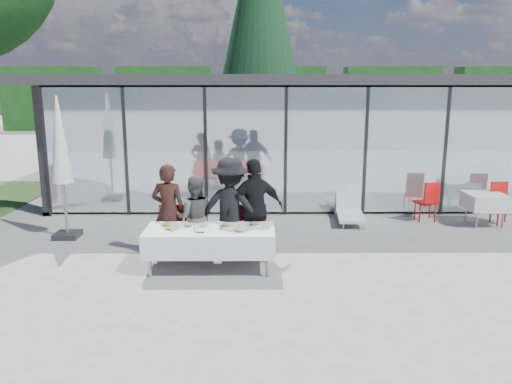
# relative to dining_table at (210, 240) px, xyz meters

# --- Properties ---
(ground) EXTENTS (90.00, 90.00, 0.00)m
(ground) POSITION_rel_dining_table_xyz_m (0.52, -0.35, -0.54)
(ground) COLOR gray
(ground) RESTS_ON ground
(pavilion) EXTENTS (14.80, 8.80, 3.44)m
(pavilion) POSITION_rel_dining_table_xyz_m (2.52, 7.82, 1.61)
(pavilion) COLOR gray
(pavilion) RESTS_ON ground
(treeline) EXTENTS (62.50, 2.00, 4.40)m
(treeline) POSITION_rel_dining_table_xyz_m (-1.48, 27.65, 1.66)
(treeline) COLOR #103412
(treeline) RESTS_ON ground
(dining_table) EXTENTS (2.26, 0.96, 0.75)m
(dining_table) POSITION_rel_dining_table_xyz_m (0.00, 0.00, 0.00)
(dining_table) COLOR silver
(dining_table) RESTS_ON ground
(diner_a) EXTENTS (0.78, 0.78, 1.80)m
(diner_a) POSITION_rel_dining_table_xyz_m (-0.82, 0.63, 0.36)
(diner_a) COLOR black
(diner_a) RESTS_ON ground
(diner_chair_a) EXTENTS (0.44, 0.44, 0.97)m
(diner_chair_a) POSITION_rel_dining_table_xyz_m (-0.82, 0.75, -0.00)
(diner_chair_a) COLOR #BE0D0C
(diner_chair_a) RESTS_ON ground
(diner_b) EXTENTS (0.78, 0.78, 1.57)m
(diner_b) POSITION_rel_dining_table_xyz_m (-0.34, 0.63, 0.25)
(diner_b) COLOR #535353
(diner_b) RESTS_ON ground
(diner_chair_b) EXTENTS (0.44, 0.44, 0.97)m
(diner_chair_b) POSITION_rel_dining_table_xyz_m (-0.34, 0.75, -0.00)
(diner_chair_b) COLOR #BE0D0C
(diner_chair_b) RESTS_ON ground
(diner_c) EXTENTS (1.46, 1.46, 1.91)m
(diner_c) POSITION_rel_dining_table_xyz_m (0.34, 0.63, 0.42)
(diner_c) COLOR black
(diner_c) RESTS_ON ground
(diner_chair_c) EXTENTS (0.44, 0.44, 0.97)m
(diner_chair_c) POSITION_rel_dining_table_xyz_m (0.34, 0.75, -0.00)
(diner_chair_c) COLOR #BE0D0C
(diner_chair_c) RESTS_ON ground
(diner_d) EXTENTS (1.42, 1.42, 1.89)m
(diner_d) POSITION_rel_dining_table_xyz_m (0.79, 0.63, 0.41)
(diner_d) COLOR black
(diner_d) RESTS_ON ground
(diner_chair_d) EXTENTS (0.44, 0.44, 0.97)m
(diner_chair_d) POSITION_rel_dining_table_xyz_m (0.79, 0.75, -0.00)
(diner_chair_d) COLOR #BE0D0C
(diner_chair_d) RESTS_ON ground
(plate_a) EXTENTS (0.25, 0.25, 0.07)m
(plate_a) POSITION_rel_dining_table_xyz_m (-0.77, 0.14, 0.24)
(plate_a) COLOR white
(plate_a) RESTS_ON dining_table
(plate_b) EXTENTS (0.25, 0.25, 0.07)m
(plate_b) POSITION_rel_dining_table_xyz_m (-0.40, 0.10, 0.24)
(plate_b) COLOR white
(plate_b) RESTS_ON dining_table
(plate_c) EXTENTS (0.25, 0.25, 0.07)m
(plate_c) POSITION_rel_dining_table_xyz_m (0.27, 0.09, 0.24)
(plate_c) COLOR white
(plate_c) RESTS_ON dining_table
(plate_d) EXTENTS (0.25, 0.25, 0.07)m
(plate_d) POSITION_rel_dining_table_xyz_m (0.77, 0.20, 0.24)
(plate_d) COLOR white
(plate_d) RESTS_ON dining_table
(plate_extra) EXTENTS (0.25, 0.25, 0.07)m
(plate_extra) POSITION_rel_dining_table_xyz_m (0.53, -0.22, 0.24)
(plate_extra) COLOR white
(plate_extra) RESTS_ON dining_table
(juice_bottle) EXTENTS (0.06, 0.06, 0.14)m
(juice_bottle) POSITION_rel_dining_table_xyz_m (-0.65, -0.12, 0.28)
(juice_bottle) COLOR #99BD4F
(juice_bottle) RESTS_ON dining_table
(drinking_glasses) EXTENTS (0.07, 0.07, 0.10)m
(drinking_glasses) POSITION_rel_dining_table_xyz_m (-0.23, -0.16, 0.26)
(drinking_glasses) COLOR silver
(drinking_glasses) RESTS_ON dining_table
(folded_eyeglasses) EXTENTS (0.14, 0.03, 0.01)m
(folded_eyeglasses) POSITION_rel_dining_table_xyz_m (-0.14, -0.24, 0.22)
(folded_eyeglasses) COLOR black
(folded_eyeglasses) RESTS_ON dining_table
(spare_table_right) EXTENTS (0.86, 0.86, 0.74)m
(spare_table_right) POSITION_rel_dining_table_xyz_m (6.15, 2.84, 0.02)
(spare_table_right) COLOR silver
(spare_table_right) RESTS_ON ground
(spare_chair_a) EXTENTS (0.50, 0.50, 0.97)m
(spare_chair_a) POSITION_rel_dining_table_xyz_m (6.58, 2.99, -0.00)
(spare_chair_a) COLOR #BE0D0C
(spare_chair_a) RESTS_ON ground
(spare_chair_b) EXTENTS (0.57, 0.57, 0.97)m
(spare_chair_b) POSITION_rel_dining_table_xyz_m (4.92, 3.13, -0.00)
(spare_chair_b) COLOR #BE0D0C
(spare_chair_b) RESTS_ON ground
(market_umbrella) EXTENTS (0.50, 0.50, 3.00)m
(market_umbrella) POSITION_rel_dining_table_xyz_m (-3.22, 1.88, 1.39)
(market_umbrella) COLOR black
(market_umbrella) RESTS_ON ground
(lounger) EXTENTS (0.72, 1.38, 0.72)m
(lounger) POSITION_rel_dining_table_xyz_m (3.07, 3.21, -0.28)
(lounger) COLOR silver
(lounger) RESTS_ON ground
(conifer_tree) EXTENTS (4.00, 4.00, 10.50)m
(conifer_tree) POSITION_rel_dining_table_xyz_m (1.02, 12.65, 5.45)
(conifer_tree) COLOR #382316
(conifer_tree) RESTS_ON ground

